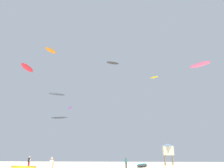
% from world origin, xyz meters
% --- Properties ---
extents(person_foreground, '(0.47, 0.36, 1.58)m').
position_xyz_m(person_foreground, '(-3.69, 4.75, 0.92)').
color(person_foreground, silver).
rests_on(person_foreground, ground).
extents(person_midground, '(0.51, 0.38, 1.69)m').
position_xyz_m(person_midground, '(-13.69, 19.49, 0.99)').
color(person_midground, '#B21E23').
rests_on(person_midground, ground).
extents(person_left, '(0.35, 0.50, 1.54)m').
position_xyz_m(person_left, '(1.67, 17.17, 0.90)').
color(person_left, black).
rests_on(person_left, ground).
extents(kite_grounded_near, '(2.64, 4.75, 0.55)m').
position_xyz_m(kite_grounded_near, '(3.96, 23.87, 0.26)').
color(kite_grounded_near, '#2D2D33').
rests_on(kite_grounded_near, ground).
extents(kite_grounded_mid, '(4.10, 1.65, 0.51)m').
position_xyz_m(kite_grounded_mid, '(-11.67, 14.53, 0.23)').
color(kite_grounded_mid, yellow).
rests_on(kite_grounded_mid, ground).
extents(lifeguard_tower, '(2.30, 2.30, 4.15)m').
position_xyz_m(lifeguard_tower, '(9.44, 31.66, 3.05)').
color(lifeguard_tower, '#8C704C').
rests_on(lifeguard_tower, ground).
extents(kite_aloft_0, '(4.10, 2.96, 0.94)m').
position_xyz_m(kite_aloft_0, '(-16.72, 34.40, 16.73)').
color(kite_aloft_0, '#2D2D33').
extents(kite_aloft_1, '(2.47, 1.74, 0.41)m').
position_xyz_m(kite_aloft_1, '(8.73, 40.66, 22.66)').
color(kite_aloft_1, yellow).
extents(kite_aloft_2, '(2.02, 2.94, 0.71)m').
position_xyz_m(kite_aloft_2, '(-14.45, 23.64, 23.21)').
color(kite_aloft_2, orange).
extents(kite_aloft_3, '(2.96, 2.01, 0.44)m').
position_xyz_m(kite_aloft_3, '(-1.37, 26.95, 21.02)').
color(kite_aloft_3, '#2D2D33').
extents(kite_aloft_4, '(4.25, 1.27, 0.77)m').
position_xyz_m(kite_aloft_4, '(-15.94, 35.35, 10.82)').
color(kite_aloft_4, '#2D2D33').
extents(kite_aloft_5, '(2.03, 2.68, 0.54)m').
position_xyz_m(kite_aloft_5, '(-12.12, 32.04, 12.44)').
color(kite_aloft_5, purple).
extents(kite_aloft_6, '(4.31, 3.44, 0.88)m').
position_xyz_m(kite_aloft_6, '(17.36, 28.43, 20.19)').
color(kite_aloft_6, '#E5598C').
extents(kite_aloft_7, '(1.33, 4.23, 0.77)m').
position_xyz_m(kite_aloft_7, '(-18.47, 22.41, 18.73)').
color(kite_aloft_7, red).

